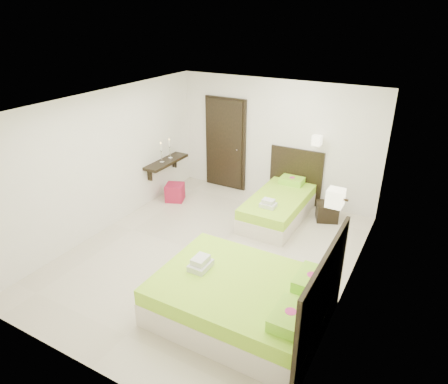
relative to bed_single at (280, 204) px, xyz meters
The scene contains 7 objects.
floor 1.95m from the bed_single, 105.60° to the right, with size 5.50×5.50×0.00m, color beige.
bed_single is the anchor object (origin of this frame).
bed_double 3.04m from the bed_single, 76.83° to the right, with size 2.25×1.91×1.85m.
nightstand 0.95m from the bed_single, 22.30° to the left, with size 0.41×0.37×0.37m, color black.
ottoman 2.35m from the bed_single, behind, with size 0.38×0.38×0.38m, color maroon.
door 2.06m from the bed_single, 154.03° to the left, with size 1.02×0.15×2.14m.
console_shelf 2.67m from the bed_single, behind, with size 0.35×1.20×0.78m.
Camera 1 is at (3.03, -4.97, 3.88)m, focal length 32.00 mm.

